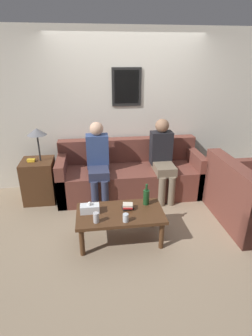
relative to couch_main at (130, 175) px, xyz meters
The scene contains 13 objects.
ground_plane 0.59m from the couch_main, 90.00° to the right, with size 16.00×16.00×0.00m, color gray.
wall_back 1.09m from the couch_main, 90.00° to the left, with size 9.00×0.08×2.60m.
couch_main is the anchor object (origin of this frame).
couch_side 1.83m from the couch_main, 34.90° to the right, with size 0.84×1.25×0.88m.
coffee_table 1.28m from the couch_main, 103.69° to the right, with size 1.06×0.57×0.40m.
side_table_with_lamp 1.46m from the couch_main, behind, with size 0.48×0.48×1.18m.
wine_bottle 1.12m from the couch_main, 87.48° to the right, with size 0.08×0.08×0.28m.
drinking_glass 1.48m from the couch_main, 100.29° to the right, with size 0.07×0.07×0.10m.
book_stack 1.21m from the couch_main, 99.65° to the right, with size 0.14×0.13×0.07m.
soda_can 1.55m from the couch_main, 112.89° to the right, with size 0.07×0.07×0.12m.
tissue_box 1.38m from the couch_main, 119.17° to the right, with size 0.23×0.12×0.15m.
person_left 0.67m from the couch_main, 160.72° to the right, with size 0.34×0.60×1.25m.
person_right 0.65m from the couch_main, 17.65° to the right, with size 0.34×0.62×1.26m.
Camera 1 is at (-0.59, -3.46, 2.15)m, focal length 28.00 mm.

